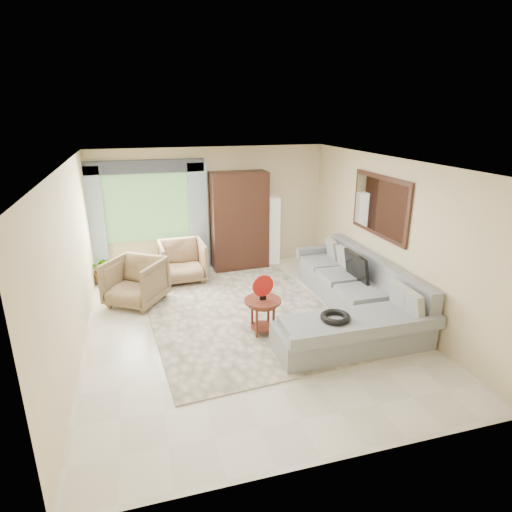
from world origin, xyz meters
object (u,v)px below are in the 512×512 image
object	(u,v)px
coffee_table	(263,316)
armoire	(239,221)
sectional_sofa	(353,301)
armchair_left	(135,282)
armchair_right	(183,261)
floor_lamp	(273,231)
potted_plant	(103,269)
tv_screen	(356,267)

from	to	relation	value
coffee_table	armoire	bearing A→B (deg)	82.82
sectional_sofa	coffee_table	world-z (taller)	sectional_sofa
armchair_left	armchair_right	world-z (taller)	armchair_left
armchair_right	floor_lamp	size ratio (longest dim) A/B	0.60
sectional_sofa	armchair_right	world-z (taller)	sectional_sofa
coffee_table	potted_plant	world-z (taller)	coffee_table
coffee_table	floor_lamp	bearing A→B (deg)	69.10
potted_plant	floor_lamp	xyz separation A→B (m)	(3.67, 0.23, 0.46)
armchair_left	floor_lamp	bearing A→B (deg)	59.38
potted_plant	armchair_right	bearing A→B (deg)	-10.87
tv_screen	coffee_table	size ratio (longest dim) A/B	1.29
armchair_left	armchair_right	bearing A→B (deg)	77.95
tv_screen	coffee_table	bearing A→B (deg)	-163.32
sectional_sofa	tv_screen	distance (m)	0.66
armchair_left	floor_lamp	distance (m)	3.38
tv_screen	armchair_right	xyz separation A→B (m)	(-2.81, 2.00, -0.31)
sectional_sofa	tv_screen	size ratio (longest dim) A/B	4.68
coffee_table	potted_plant	distance (m)	3.80
potted_plant	floor_lamp	bearing A→B (deg)	3.55
armchair_left	armoire	bearing A→B (deg)	65.58
armchair_left	floor_lamp	xyz separation A→B (m)	(3.05, 1.42, 0.33)
tv_screen	armchair_left	bearing A→B (deg)	163.50
tv_screen	armchair_right	world-z (taller)	tv_screen
coffee_table	armchair_right	xyz separation A→B (m)	(-0.93, 2.57, 0.11)
armchair_left	sectional_sofa	bearing A→B (deg)	10.58
tv_screen	armoire	size ratio (longest dim) A/B	0.35
tv_screen	armchair_left	world-z (taller)	tv_screen
tv_screen	armoire	bearing A→B (deg)	121.24
tv_screen	floor_lamp	world-z (taller)	floor_lamp
sectional_sofa	floor_lamp	size ratio (longest dim) A/B	2.31
tv_screen	coffee_table	world-z (taller)	tv_screen
sectional_sofa	armoire	world-z (taller)	armoire
sectional_sofa	potted_plant	distance (m)	4.93
sectional_sofa	tv_screen	bearing A→B (deg)	57.84
floor_lamp	armchair_left	bearing A→B (deg)	-154.99
armchair_right	floor_lamp	xyz separation A→B (m)	(2.11, 0.53, 0.34)
armoire	floor_lamp	bearing A→B (deg)	4.29
armchair_right	potted_plant	xyz separation A→B (m)	(-1.56, 0.30, -0.12)
armchair_right	floor_lamp	distance (m)	2.20
tv_screen	potted_plant	size ratio (longest dim) A/B	1.30
coffee_table	armchair_right	size ratio (longest dim) A/B	0.63
coffee_table	potted_plant	bearing A→B (deg)	130.94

